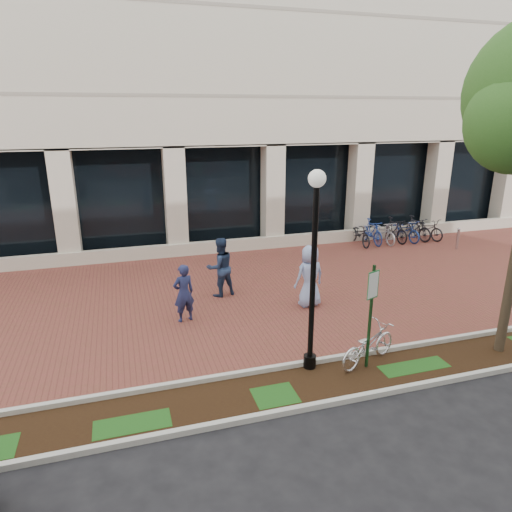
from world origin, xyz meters
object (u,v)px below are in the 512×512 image
object	(u,v)px
lamppost	(314,262)
bike_rack_cluster	(394,231)
bollard	(458,238)
pedestrian_left	(184,293)
pedestrian_mid	(220,267)
locked_bicycle	(368,345)
pedestrian_right	(310,276)
parking_sign	(372,304)

from	to	relation	value
lamppost	bike_rack_cluster	size ratio (longest dim) A/B	1.04
bollard	lamppost	bearing A→B (deg)	-144.79
pedestrian_left	pedestrian_mid	xyz separation A→B (m)	(1.33, 1.50, 0.11)
pedestrian_left	bike_rack_cluster	distance (m)	11.25
locked_bicycle	pedestrian_mid	bearing A→B (deg)	3.02
pedestrian_left	pedestrian_right	world-z (taller)	pedestrian_right
lamppost	pedestrian_mid	bearing A→B (deg)	101.71
bollard	bike_rack_cluster	size ratio (longest dim) A/B	0.22
pedestrian_left	pedestrian_mid	world-z (taller)	pedestrian_mid
parking_sign	locked_bicycle	size ratio (longest dim) A/B	1.38
pedestrian_right	bike_rack_cluster	size ratio (longest dim) A/B	0.44
pedestrian_left	parking_sign	bearing A→B (deg)	119.29
pedestrian_mid	pedestrian_left	bearing A→B (deg)	33.62
bike_rack_cluster	pedestrian_left	bearing A→B (deg)	-155.04
pedestrian_left	bike_rack_cluster	xyz separation A→B (m)	(9.92, 5.30, -0.31)
locked_bicycle	bike_rack_cluster	xyz separation A→B (m)	(6.29, 8.68, 0.04)
locked_bicycle	bike_rack_cluster	world-z (taller)	bike_rack_cluster
lamppost	locked_bicycle	bearing A→B (deg)	-8.64
parking_sign	pedestrian_left	world-z (taller)	parking_sign
pedestrian_right	bollard	xyz separation A→B (m)	(8.13, 3.52, -0.45)
bike_rack_cluster	parking_sign	bearing A→B (deg)	-129.02
parking_sign	bike_rack_cluster	distance (m)	10.97
pedestrian_left	pedestrian_right	xyz separation A→B (m)	(3.63, -0.03, 0.11)
parking_sign	pedestrian_left	xyz separation A→B (m)	(-3.52, 3.55, -0.73)
lamppost	pedestrian_left	distance (m)	4.27
pedestrian_right	pedestrian_mid	bearing A→B (deg)	-42.10
bollard	pedestrian_right	bearing A→B (deg)	-156.58
pedestrian_mid	bollard	distance (m)	10.63
pedestrian_mid	lamppost	bearing A→B (deg)	87.01
pedestrian_right	lamppost	bearing A→B (deg)	58.66
pedestrian_left	bollard	world-z (taller)	pedestrian_left
locked_bicycle	pedestrian_mid	size ratio (longest dim) A/B	0.94
lamppost	bike_rack_cluster	xyz separation A→B (m)	(7.62, 8.48, -1.98)
lamppost	pedestrian_right	world-z (taller)	lamppost
pedestrian_right	parking_sign	bearing A→B (deg)	79.70
pedestrian_left	bike_rack_cluster	bearing A→B (deg)	-167.35
locked_bicycle	bollard	distance (m)	10.65
locked_bicycle	pedestrian_left	bearing A→B (deg)	24.86
locked_bicycle	bollard	bearing A→B (deg)	-71.94
pedestrian_left	bollard	size ratio (longest dim) A/B	1.76
parking_sign	pedestrian_right	size ratio (longest dim) A/B	1.31
parking_sign	pedestrian_right	bearing A→B (deg)	67.71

